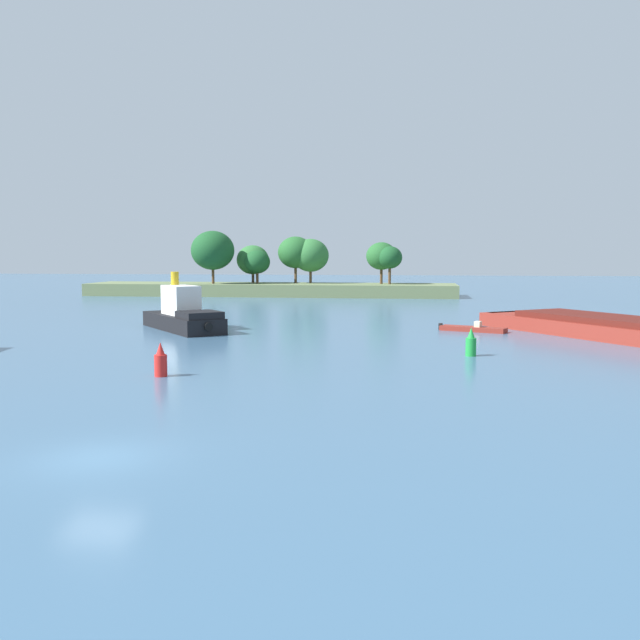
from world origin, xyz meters
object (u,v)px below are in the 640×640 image
Objects in this scene: channel_buoy_red at (161,362)px; channel_buoy_green at (471,344)px; tugboat at (183,315)px; small_motorboat at (473,329)px; fishing_skiff at (510,322)px.

channel_buoy_red is 20.30m from channel_buoy_green.
tugboat reaches higher than channel_buoy_green.
tugboat is 5.93× the size of channel_buoy_green.
channel_buoy_green reaches higher than small_motorboat.
channel_buoy_red is (6.38, -22.51, -0.51)m from tugboat.
channel_buoy_red and channel_buoy_green have the same top height.
channel_buoy_green is (-5.43, -20.92, 0.54)m from fishing_skiff.
tugboat is 23.40m from channel_buoy_red.
channel_buoy_green is at bearing 29.51° from channel_buoy_red.
fishing_skiff is 2.12× the size of channel_buoy_red.
channel_buoy_green is (17.67, 10.00, 0.00)m from channel_buoy_red.
fishing_skiff is 0.69× the size of small_motorboat.
small_motorboat is 3.09× the size of channel_buoy_green.
channel_buoy_red reaches higher than small_motorboat.
fishing_skiff is at bearing 75.46° from channel_buoy_green.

